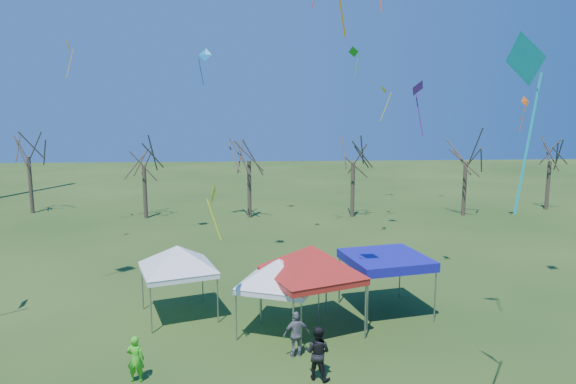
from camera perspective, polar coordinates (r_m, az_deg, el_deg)
name	(u,v)px	position (r m, az deg, el deg)	size (l,w,h in m)	color
ground	(311,360)	(19.00, 2.57, -18.17)	(140.00, 140.00, 0.00)	#204215
tree_0	(27,136)	(48.10, -27.05, 5.52)	(3.83, 3.83, 8.44)	#3D2D21
tree_1	(143,147)	(42.46, -15.82, 4.88)	(3.42, 3.42, 7.54)	#3D2D21
tree_2	(249,140)	(41.22, -4.38, 5.77)	(3.71, 3.71, 8.18)	#3D2D21
tree_3	(354,143)	(41.66, 7.30, 5.47)	(3.59, 3.59, 7.91)	#3D2D21
tree_4	(467,142)	(44.35, 19.27, 5.23)	(3.58, 3.58, 7.89)	#3D2D21
tree_5	(551,144)	(50.00, 27.21, 4.74)	(3.39, 3.39, 7.46)	#3D2D21
tent_white_west	(177,250)	(22.09, -12.20, -6.37)	(3.84, 3.84, 3.57)	gray
tent_white_mid	(279,264)	(20.17, -1.01, -8.00)	(3.63, 3.63, 3.43)	gray
tent_red	(312,251)	(20.04, 2.66, -6.58)	(4.30, 4.30, 4.07)	gray
tent_blue	(386,260)	(22.52, 10.82, -7.44)	(3.85, 3.85, 2.55)	gray
person_grey	(296,334)	(18.88, 0.94, -15.53)	(0.98, 0.41, 1.67)	slate
person_dark	(318,353)	(17.51, 3.32, -17.38)	(0.88, 0.68, 1.80)	black
person_green	(136,359)	(18.06, -16.58, -17.34)	(0.57, 0.37, 1.56)	#3CCD20
kite_2	(68,45)	(39.53, -23.23, 14.77)	(0.78, 1.16, 2.82)	yellow
kite_22	(385,91)	(39.44, 10.68, 10.95)	(0.85, 0.87, 2.67)	gold
kite_5	(527,61)	(13.93, 25.00, 13.06)	(0.77, 1.42, 4.42)	#0DC1CD
kite_1	(212,194)	(17.03, -8.40, -0.25)	(0.48, 0.92, 2.08)	#E2F419
kite_12	(525,102)	(42.57, 24.87, 9.03)	(0.91, 0.66, 2.65)	#F75E0D
kite_17	(417,89)	(26.34, 14.19, 11.03)	(1.06, 1.01, 2.75)	#63169E
kite_13	(205,55)	(38.71, -9.22, 14.77)	(1.09, 0.82, 2.62)	#1382CF
kite_19	(354,52)	(37.89, 7.33, 15.12)	(0.87, 0.79, 2.15)	#179819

